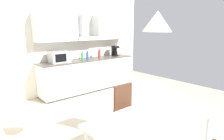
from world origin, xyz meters
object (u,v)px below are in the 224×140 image
bottle_red (99,54)px  coffee_maker (115,51)px  microwave (59,57)px  bottle_blue (87,55)px  dining_table (153,121)px  bottle_green (82,56)px  pendant_lamp (157,21)px  chair_far_right (127,106)px

bottle_red → coffee_maker: bearing=0.5°
microwave → bottle_blue: size_ratio=2.10×
bottle_red → dining_table: 3.71m
coffee_maker → bottle_green: bearing=-179.1°
microwave → bottle_red: microwave is taller
bottle_red → dining_table: bottle_red is taller
microwave → coffee_maker: 1.88m
pendant_lamp → microwave: bearing=83.0°
dining_table → coffee_maker: bearing=55.4°
chair_far_right → dining_table: bearing=-113.9°
dining_table → chair_far_right: (0.35, 0.78, -0.16)m
coffee_maker → pendant_lamp: (-2.28, -3.31, 0.78)m
bottle_blue → chair_far_right: size_ratio=0.26×
pendant_lamp → bottle_blue: bearing=69.1°
microwave → pendant_lamp: pendant_lamp is taller
bottle_red → pendant_lamp: (-1.67, -3.30, 0.82)m
bottle_red → chair_far_right: bottle_red is taller
bottle_green → pendant_lamp: bearing=-108.2°
microwave → pendant_lamp: bearing=-97.0°
coffee_maker → dining_table: coffee_maker is taller
coffee_maker → dining_table: (-2.28, -3.31, -0.36)m
microwave → bottle_blue: bearing=1.9°
bottle_green → coffee_maker: bearing=0.9°
bottle_green → chair_far_right: bottle_green is taller
coffee_maker → chair_far_right: 3.22m
dining_table → chair_far_right: bearing=66.1°
microwave → bottle_blue: microwave is taller
bottle_blue → pendant_lamp: bearing=-110.9°
chair_far_right → bottle_green: bearing=73.7°
bottle_red → pendant_lamp: bearing=-116.8°
microwave → bottle_green: 0.68m
chair_far_right → bottle_red: bearing=62.3°
coffee_maker → pendant_lamp: bearing=-124.6°
chair_far_right → bottle_blue: bearing=70.1°
coffee_maker → dining_table: size_ratio=0.19×
microwave → bottle_blue: (0.86, 0.03, -0.04)m
bottle_green → chair_far_right: bearing=-106.3°
bottle_green → chair_far_right: size_ratio=0.25×
pendant_lamp → dining_table: bearing=-146.3°
microwave → chair_far_right: size_ratio=0.55×
dining_table → chair_far_right: 0.87m
bottle_green → pendant_lamp: 3.56m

